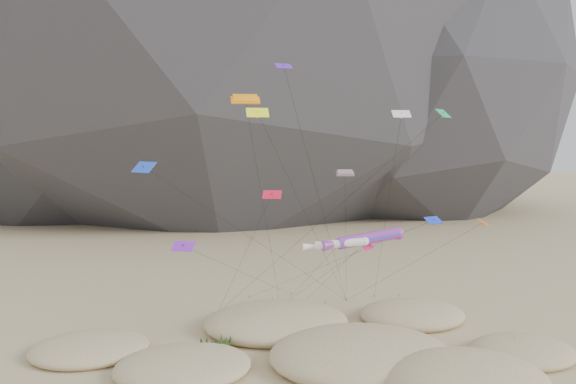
# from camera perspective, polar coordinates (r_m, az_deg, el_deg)

# --- Properties ---
(ground) EXTENTS (500.00, 500.00, 0.00)m
(ground) POSITION_cam_1_polar(r_m,az_deg,el_deg) (51.60, 5.90, -18.40)
(ground) COLOR #CCB789
(ground) RESTS_ON ground
(dunes) EXTENTS (51.39, 36.49, 3.94)m
(dunes) POSITION_cam_1_polar(r_m,az_deg,el_deg) (53.64, 2.77, -16.59)
(dunes) COLOR #CCB789
(dunes) RESTS_ON ground
(dune_grass) EXTENTS (41.14, 30.23, 1.53)m
(dune_grass) POSITION_cam_1_polar(r_m,az_deg,el_deg) (54.66, 2.83, -16.01)
(dune_grass) COLOR black
(dune_grass) RESTS_ON ground
(kite_stakes) EXTENTS (24.18, 6.13, 0.30)m
(kite_stakes) POSITION_cam_1_polar(r_m,az_deg,el_deg) (73.19, 2.36, -10.93)
(kite_stakes) COLOR #3F2D1E
(kite_stakes) RESTS_ON ground
(rainbow_tube_kite) EXTENTS (8.88, 18.63, 12.02)m
(rainbow_tube_kite) POSITION_cam_1_polar(r_m,az_deg,el_deg) (55.78, 7.92, -4.71)
(rainbow_tube_kite) COLOR #FF1A47
(rainbow_tube_kite) RESTS_ON ground
(white_tube_kite) EXTENTS (6.38, 20.16, 11.36)m
(white_tube_kite) POSITION_cam_1_polar(r_m,az_deg,el_deg) (54.46, 5.03, -5.28)
(white_tube_kite) COLOR white
(white_tube_kite) RESTS_ON ground
(orange_parafoil) EXTENTS (7.67, 13.35, 25.42)m
(orange_parafoil) POSITION_cam_1_polar(r_m,az_deg,el_deg) (58.95, -4.32, 9.15)
(orange_parafoil) COLOR orange
(orange_parafoil) RESTS_ON ground
(multi_parafoil) EXTENTS (5.54, 12.99, 17.38)m
(multi_parafoil) POSITION_cam_1_polar(r_m,az_deg,el_deg) (62.94, 5.83, 1.71)
(multi_parafoil) COLOR #FF2F1A
(multi_parafoil) RESTS_ON ground
(delta_kites) EXTENTS (36.46, 20.59, 28.32)m
(delta_kites) POSITION_cam_1_polar(r_m,az_deg,el_deg) (57.77, 4.15, 1.66)
(delta_kites) COLOR purple
(delta_kites) RESTS_ON ground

